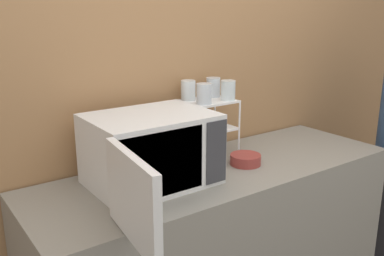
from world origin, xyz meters
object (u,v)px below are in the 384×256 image
(microwave, at_px, (151,151))
(glass_front_left, at_px, (204,94))
(dish_rack, at_px, (209,116))
(glass_front_right, at_px, (228,90))
(bowl, at_px, (245,160))
(glass_back_left, at_px, (188,90))
(glass_back_right, at_px, (213,87))

(microwave, relative_size, glass_front_left, 8.01)
(dish_rack, xyz_separation_m, glass_front_right, (0.08, -0.06, 0.14))
(dish_rack, bearing_deg, bowl, -72.67)
(microwave, bearing_deg, glass_back_left, 32.59)
(microwave, xyz_separation_m, bowl, (0.53, -0.05, -0.14))
(glass_front_left, distance_m, bowl, 0.40)
(dish_rack, height_order, glass_back_right, glass_back_right)
(dish_rack, bearing_deg, glass_back_right, 37.97)
(microwave, bearing_deg, glass_front_left, 16.56)
(glass_front_left, height_order, glass_back_right, same)
(microwave, distance_m, glass_back_left, 0.49)
(bowl, bearing_deg, dish_rack, 107.33)
(dish_rack, distance_m, glass_back_right, 0.17)
(glass_front_right, bearing_deg, glass_back_right, 91.90)
(dish_rack, height_order, bowl, dish_rack)
(glass_back_left, bearing_deg, bowl, -61.44)
(bowl, bearing_deg, glass_front_right, 85.77)
(dish_rack, distance_m, glass_back_left, 0.18)
(glass_back_right, relative_size, glass_back_left, 1.00)
(glass_back_right, height_order, glass_back_left, same)
(glass_front_left, relative_size, glass_back_right, 1.00)
(microwave, distance_m, glass_back_right, 0.62)
(glass_front_left, xyz_separation_m, bowl, (0.15, -0.16, -0.34))
(microwave, xyz_separation_m, glass_front_left, (0.38, 0.11, 0.20))
(glass_back_left, bearing_deg, microwave, -147.41)
(glass_front_left, relative_size, glass_front_right, 1.00)
(dish_rack, height_order, glass_front_left, glass_front_left)
(dish_rack, distance_m, bowl, 0.31)
(microwave, relative_size, dish_rack, 2.68)
(glass_front_right, relative_size, glass_back_left, 1.00)
(glass_back_left, xyz_separation_m, bowl, (0.16, -0.29, -0.34))
(microwave, xyz_separation_m, glass_back_right, (0.54, 0.24, 0.20))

